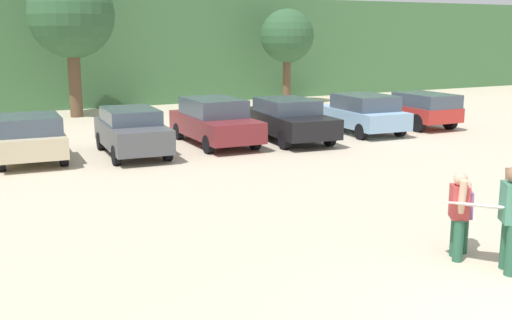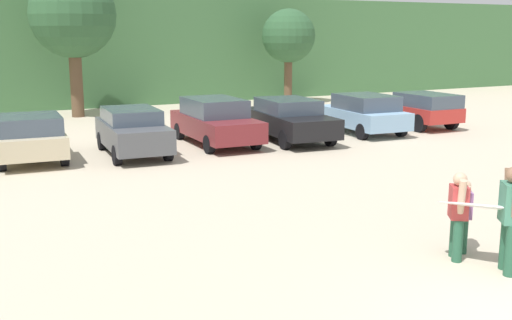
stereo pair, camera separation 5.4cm
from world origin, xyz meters
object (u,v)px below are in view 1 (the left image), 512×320
object	(u,v)px
parked_car_champagne	(29,136)
surfboard_white	(507,208)
parked_car_dark_gray	(132,131)
person_adult	(512,213)
parked_car_maroon	(214,121)
parked_car_red	(417,108)
person_child	(464,211)
parked_car_sky_blue	(363,113)
parked_car_black	(288,119)
person_companion	(459,210)

from	to	relation	value
parked_car_champagne	surfboard_white	bearing A→B (deg)	-152.38
parked_car_dark_gray	person_adult	size ratio (longest dim) A/B	2.35
surfboard_white	parked_car_maroon	bearing A→B (deg)	-43.13
person_adult	parked_car_maroon	bearing A→B (deg)	-58.32
parked_car_champagne	surfboard_white	world-z (taller)	parked_car_champagne
parked_car_red	person_adult	bearing A→B (deg)	145.56
person_child	parked_car_sky_blue	bearing A→B (deg)	-85.31
person_adult	parked_car_red	bearing A→B (deg)	-92.41
person_child	person_adult	bearing A→B (deg)	119.61
parked_car_dark_gray	parked_car_sky_blue	world-z (taller)	parked_car_sky_blue
parked_car_maroon	parked_car_red	world-z (taller)	parked_car_maroon
parked_car_maroon	surfboard_white	size ratio (longest dim) A/B	2.26
parked_car_black	surfboard_white	world-z (taller)	parked_car_black
parked_car_champagne	parked_car_dark_gray	distance (m)	3.12
parked_car_champagne	parked_car_red	world-z (taller)	parked_car_champagne
parked_car_maroon	parked_car_black	size ratio (longest dim) A/B	0.95
parked_car_maroon	person_companion	size ratio (longest dim) A/B	3.03
parked_car_sky_blue	parked_car_dark_gray	bearing A→B (deg)	94.34
parked_car_black	person_child	xyz separation A→B (m)	(-3.20, -11.63, -0.05)
parked_car_maroon	parked_car_sky_blue	bearing A→B (deg)	-92.46
person_adult	person_child	world-z (taller)	person_adult
parked_car_champagne	parked_car_sky_blue	size ratio (longest dim) A/B	1.05
parked_car_red	parked_car_champagne	bearing A→B (deg)	91.65
parked_car_black	parked_car_red	bearing A→B (deg)	-81.32
parked_car_maroon	person_child	xyz separation A→B (m)	(-0.51, -12.16, -0.09)
parked_car_black	parked_car_sky_blue	bearing A→B (deg)	-83.59
person_child	parked_car_red	bearing A→B (deg)	-94.60
person_companion	parked_car_champagne	bearing A→B (deg)	-32.34
person_companion	person_adult	bearing A→B (deg)	143.68
parked_car_black	person_adult	size ratio (longest dim) A/B	2.76
parked_car_dark_gray	parked_car_maroon	world-z (taller)	parked_car_maroon
parked_car_black	parked_car_red	xyz separation A→B (m)	(6.41, 0.31, -0.00)
parked_car_dark_gray	person_child	bearing A→B (deg)	-162.68
parked_car_champagne	person_companion	bearing A→B (deg)	-152.50
parked_car_sky_blue	person_adult	distance (m)	14.41
parked_car_black	person_companion	xyz separation A→B (m)	(-3.59, -11.87, 0.08)
parked_car_sky_blue	parked_car_black	bearing A→B (deg)	94.23
parked_car_black	parked_car_dark_gray	bearing A→B (deg)	96.59
parked_car_champagne	person_adult	xyz separation A→B (m)	(5.64, -13.19, 0.25)
parked_car_sky_blue	person_child	size ratio (longest dim) A/B	3.06
parked_car_champagne	surfboard_white	xyz separation A→B (m)	(5.68, -13.05, 0.29)
parked_car_dark_gray	parked_car_black	bearing A→B (deg)	-84.96
parked_car_dark_gray	parked_car_red	world-z (taller)	parked_car_dark_gray
parked_car_champagne	parked_car_dark_gray	xyz separation A→B (m)	(3.07, -0.53, 0.03)
parked_car_dark_gray	surfboard_white	world-z (taller)	parked_car_dark_gray
parked_car_dark_gray	person_child	xyz separation A→B (m)	(2.65, -11.56, -0.05)
parked_car_champagne	parked_car_maroon	xyz separation A→B (m)	(6.24, 0.07, 0.07)
parked_car_black	parked_car_sky_blue	world-z (taller)	parked_car_sky_blue
parked_car_dark_gray	surfboard_white	xyz separation A→B (m)	(2.61, -12.52, 0.26)
parked_car_red	surfboard_white	size ratio (longest dim) A/B	2.00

